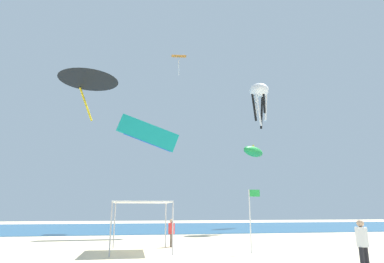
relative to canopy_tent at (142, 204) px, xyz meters
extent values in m
cube|color=beige|center=(2.68, -3.54, -2.44)|extent=(110.00, 110.00, 0.10)
cube|color=#28608C|center=(2.68, 24.03, -2.38)|extent=(110.00, 25.20, 0.03)
cylinder|color=#B2B2B7|center=(-1.46, -1.66, -1.17)|extent=(0.07, 0.07, 2.46)
cylinder|color=#B2B2B7|center=(1.46, -1.66, -1.17)|extent=(0.07, 0.07, 2.46)
cylinder|color=#B2B2B7|center=(-1.46, 1.66, -1.17)|extent=(0.07, 0.07, 2.46)
cylinder|color=#B2B2B7|center=(1.46, 1.66, -1.17)|extent=(0.07, 0.07, 2.46)
cube|color=white|center=(0.00, 0.00, 0.09)|extent=(2.98, 3.39, 0.06)
cylinder|color=black|center=(7.83, -6.79, -2.00)|extent=(0.15, 0.15, 0.79)
cylinder|color=black|center=(7.55, -6.91, -2.00)|extent=(0.15, 0.15, 0.79)
cylinder|color=white|center=(7.69, -6.85, -1.27)|extent=(0.41, 0.41, 0.68)
sphere|color=tan|center=(7.69, -6.85, -0.80)|extent=(0.26, 0.26, 0.26)
cylinder|color=brown|center=(1.83, 1.95, -2.04)|extent=(0.14, 0.14, 0.72)
cylinder|color=brown|center=(1.81, 1.67, -2.04)|extent=(0.14, 0.14, 0.72)
cylinder|color=red|center=(1.82, 1.81, -1.37)|extent=(0.37, 0.37, 0.62)
sphere|color=tan|center=(1.82, 1.81, -0.94)|extent=(0.23, 0.23, 0.23)
cylinder|color=silver|center=(5.35, -1.80, -0.84)|extent=(0.06, 0.06, 3.10)
cube|color=green|center=(5.66, -1.80, 0.53)|extent=(0.55, 0.02, 0.35)
cube|color=teal|center=(0.60, 10.10, 6.33)|extent=(5.56, 0.79, 3.37)
cube|color=blue|center=(0.60, 10.10, 5.59)|extent=(4.29, 0.39, 1.86)
ellipsoid|color=green|center=(14.86, 21.43, 7.15)|extent=(4.49, 4.20, 1.61)
cone|color=yellow|center=(14.86, 21.43, 7.86)|extent=(1.00, 1.01, 0.62)
cube|color=orange|center=(4.61, 19.59, 18.96)|extent=(2.07, 2.00, 0.66)
cylinder|color=white|center=(4.61, 19.59, 17.39)|extent=(0.10, 0.10, 2.01)
ellipsoid|color=white|center=(13.11, 14.41, 12.88)|extent=(2.81, 2.81, 1.56)
cylinder|color=white|center=(12.85, 15.02, 11.21)|extent=(0.33, 0.46, 2.41)
cylinder|color=black|center=(12.45, 14.50, 10.85)|extent=(0.55, 0.28, 3.12)
cylinder|color=white|center=(12.71, 13.89, 10.49)|extent=(0.47, 0.54, 3.84)
cylinder|color=black|center=(13.36, 13.80, 11.21)|extent=(0.33, 0.46, 2.41)
cylinder|color=white|center=(13.76, 14.32, 10.85)|extent=(0.55, 0.28, 3.12)
cylinder|color=black|center=(13.51, 14.93, 10.49)|extent=(0.47, 0.54, 3.84)
cone|color=black|center=(-4.54, 8.43, 10.69)|extent=(5.92, 5.92, 0.91)
cylinder|color=yellow|center=(-5.05, 10.46, 9.12)|extent=(1.62, 0.56, 3.61)
camera|label=1|loc=(-0.55, -17.64, -0.34)|focal=29.89mm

